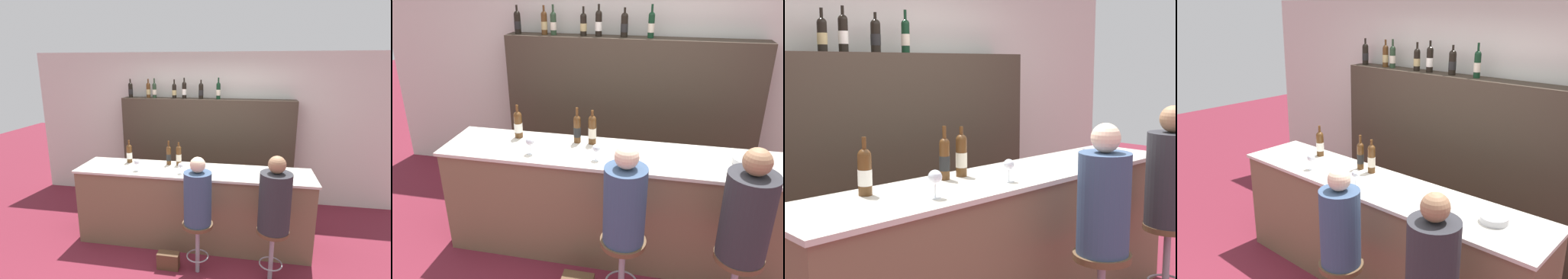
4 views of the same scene
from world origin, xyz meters
The scene contains 21 objects.
ground_plane centered at (0.00, 0.00, 0.00)m, with size 16.00×16.00×0.00m, color maroon.
wall_back centered at (0.00, 1.82, 1.30)m, with size 6.40×0.05×2.60m.
bar_counter centered at (0.00, 0.31, 0.52)m, with size 3.09×0.65×1.04m.
back_bar_cabinet centered at (0.00, 1.60, 0.92)m, with size 2.90×0.28×1.84m.
wine_bottle_counter_0 centered at (-0.94, 0.47, 1.17)m, with size 0.08×0.08×0.32m.
wine_bottle_counter_1 centered at (-0.37, 0.47, 1.17)m, with size 0.07×0.07×0.34m.
wine_bottle_counter_2 centered at (-0.23, 0.47, 1.18)m, with size 0.07×0.07×0.32m.
wine_bottle_backbar_0 centered at (-1.33, 1.60, 1.97)m, with size 0.08×0.08×0.32m.
wine_bottle_backbar_1 centered at (-1.01, 1.60, 1.97)m, with size 0.07×0.07×0.32m.
wine_bottle_backbar_2 centered at (-0.90, 1.60, 1.97)m, with size 0.07×0.07×0.33m.
wine_bottle_backbar_3 centered at (-0.55, 1.60, 1.96)m, with size 0.07×0.07×0.31m.
wine_bottle_backbar_4 centered at (-0.38, 1.60, 1.98)m, with size 0.07×0.07×0.34m.
wine_bottle_backbar_5 centered at (-0.10, 1.60, 1.97)m, with size 0.08×0.08×0.31m.
wine_bottle_backbar_6 centered at (0.19, 1.60, 1.98)m, with size 0.07×0.07×0.35m.
wine_glass_0 centered at (-0.71, 0.15, 1.15)m, with size 0.08×0.08×0.16m.
wine_glass_1 centered at (-0.13, 0.15, 1.14)m, with size 0.07×0.07×0.14m.
metal_bowl centered at (1.09, 0.34, 1.06)m, with size 0.21×0.21×0.05m.
bar_stool_left centered at (0.17, -0.33, 0.49)m, with size 0.35×0.35×0.63m.
guest_seated_left centered at (0.17, -0.33, 0.97)m, with size 0.31×0.31×0.78m.
bar_stool_right centered at (1.01, -0.33, 0.49)m, with size 0.35×0.35×0.63m.
guest_seated_right centered at (1.01, -0.33, 0.99)m, with size 0.34×0.34×0.84m.
Camera 2 is at (0.40, -2.66, 2.48)m, focal length 35.00 mm.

